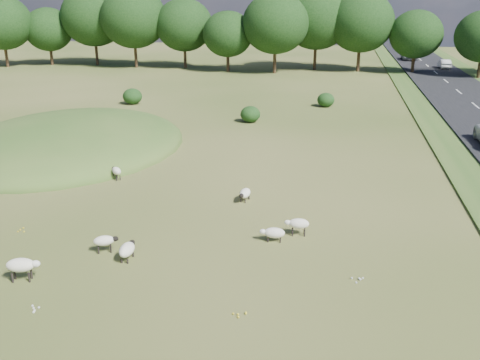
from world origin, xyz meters
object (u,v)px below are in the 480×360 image
sheep_0 (245,193)px  sheep_1 (127,249)px  sheep_5 (116,171)px  car_1 (444,64)px  sheep_6 (298,224)px  sheep_4 (105,241)px  sheep_2 (274,233)px  car_2 (409,55)px  sheep_3 (21,265)px

sheep_0 → sheep_1: sheep_1 is taller
sheep_5 → car_1: bearing=-69.3°
sheep_6 → car_1: (16.48, 61.07, 0.33)m
sheep_4 → sheep_2: bearing=-6.5°
sheep_4 → sheep_6: size_ratio=0.94×
sheep_6 → sheep_4: bearing=16.4°
car_1 → sheep_5: bearing=63.4°
sheep_2 → car_2: size_ratio=0.23×
sheep_0 → sheep_4: (-4.76, -6.92, 0.10)m
sheep_3 → sheep_6: size_ratio=1.17×
car_1 → sheep_2: bearing=74.2°
sheep_0 → sheep_4: sheep_4 is taller
sheep_3 → sheep_4: sheep_3 is taller
sheep_3 → sheep_0: bearing=41.2°
sheep_2 → sheep_3: (-8.93, -5.13, 0.24)m
car_1 → sheep_4: bearing=69.3°
sheep_1 → sheep_2: bearing=-63.6°
sheep_1 → sheep_6: size_ratio=1.09×
car_2 → sheep_4: bearing=-105.4°
sheep_6 → car_2: bearing=-105.5°
sheep_5 → car_1: car_1 is taller
sheep_4 → car_1: (24.33, 64.22, 0.37)m
sheep_0 → sheep_1: (-3.58, -7.38, 0.03)m
sheep_0 → sheep_5: (-8.04, 2.12, 0.10)m
sheep_0 → sheep_3: 11.90m
sheep_1 → sheep_5: 10.50m
sheep_3 → sheep_6: (9.93, 5.96, -0.08)m
sheep_5 → sheep_0: bearing=-147.5°
sheep_0 → car_1: car_1 is taller
sheep_1 → sheep_5: sheep_5 is taller
sheep_2 → sheep_4: (-6.85, -2.32, 0.12)m
sheep_3 → sheep_4: size_ratio=1.24×
sheep_0 → sheep_1: 8.21m
sheep_2 → car_2: 73.64m
car_2 → sheep_6: bearing=-100.0°
sheep_2 → sheep_5: (-10.13, 6.72, 0.11)m
sheep_1 → sheep_4: sheep_4 is taller
sheep_2 → sheep_6: size_ratio=1.00×
sheep_1 → sheep_2: (5.67, 2.78, -0.05)m
sheep_4 → sheep_3: bearing=-151.7°
sheep_1 → sheep_4: (-1.18, 0.46, 0.07)m
sheep_5 → car_1: size_ratio=0.25×
sheep_6 → sheep_5: bearing=-33.3°
sheep_2 → sheep_0: bearing=-70.1°
sheep_4 → sheep_0: bearing=30.3°
sheep_6 → sheep_1: bearing=23.0°
sheep_0 → sheep_2: bearing=35.3°
sheep_0 → sheep_6: 4.88m
sheep_4 → car_1: car_1 is taller
sheep_2 → sheep_3: 10.30m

